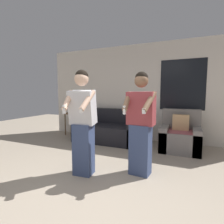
{
  "coord_description": "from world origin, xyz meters",
  "views": [
    {
      "loc": [
        1.2,
        -1.68,
        1.33
      ],
      "look_at": [
        0.11,
        0.88,
        1.03
      ],
      "focal_mm": 28.0,
      "sensor_mm": 36.0,
      "label": 1
    }
  ],
  "objects_px": {
    "armchair": "(180,136)",
    "person_right": "(141,124)",
    "person_left": "(83,122)",
    "side_table": "(74,116)",
    "couch": "(110,130)"
  },
  "relations": [
    {
      "from": "person_right",
      "to": "person_left",
      "type": "bearing_deg",
      "value": -156.28
    },
    {
      "from": "couch",
      "to": "person_right",
      "type": "bearing_deg",
      "value": -53.01
    },
    {
      "from": "person_right",
      "to": "armchair",
      "type": "bearing_deg",
      "value": 70.15
    },
    {
      "from": "couch",
      "to": "armchair",
      "type": "bearing_deg",
      "value": -3.76
    },
    {
      "from": "armchair",
      "to": "person_left",
      "type": "bearing_deg",
      "value": -126.17
    },
    {
      "from": "side_table",
      "to": "couch",
      "type": "bearing_deg",
      "value": -10.15
    },
    {
      "from": "armchair",
      "to": "person_right",
      "type": "bearing_deg",
      "value": -109.85
    },
    {
      "from": "armchair",
      "to": "person_right",
      "type": "distance_m",
      "value": 1.74
    },
    {
      "from": "armchair",
      "to": "person_right",
      "type": "xyz_separation_m",
      "value": [
        -0.56,
        -1.56,
        0.52
      ]
    },
    {
      "from": "armchair",
      "to": "person_left",
      "type": "relative_size",
      "value": 0.56
    },
    {
      "from": "armchair",
      "to": "side_table",
      "type": "distance_m",
      "value": 3.24
    },
    {
      "from": "couch",
      "to": "person_right",
      "type": "distance_m",
      "value": 2.18
    },
    {
      "from": "side_table",
      "to": "person_left",
      "type": "distance_m",
      "value": 2.93
    },
    {
      "from": "armchair",
      "to": "side_table",
      "type": "height_order",
      "value": "armchair"
    },
    {
      "from": "armchair",
      "to": "person_right",
      "type": "height_order",
      "value": "person_right"
    }
  ]
}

